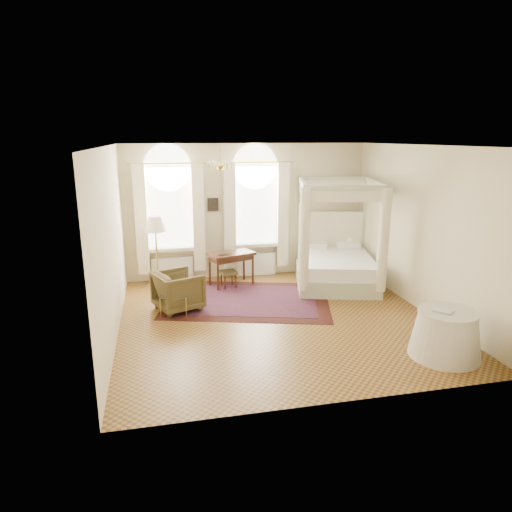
{
  "coord_description": "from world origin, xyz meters",
  "views": [
    {
      "loc": [
        -2.18,
        -8.06,
        3.46
      ],
      "look_at": [
        -0.34,
        0.4,
        1.18
      ],
      "focal_mm": 32.0,
      "sensor_mm": 36.0,
      "label": 1
    }
  ],
  "objects_px": {
    "writing_desk": "(231,257)",
    "canopy_bed": "(336,262)",
    "stool": "(228,274)",
    "coffee_table": "(174,297)",
    "nightstand": "(350,259)",
    "side_table": "(446,334)",
    "armchair": "(178,291)",
    "floor_lamp": "(155,228)"
  },
  "relations": [
    {
      "from": "floor_lamp",
      "to": "side_table",
      "type": "height_order",
      "value": "floor_lamp"
    },
    {
      "from": "stool",
      "to": "coffee_table",
      "type": "height_order",
      "value": "stool"
    },
    {
      "from": "nightstand",
      "to": "stool",
      "type": "distance_m",
      "value": 3.39
    },
    {
      "from": "canopy_bed",
      "to": "writing_desk",
      "type": "relative_size",
      "value": 2.24
    },
    {
      "from": "canopy_bed",
      "to": "writing_desk",
      "type": "xyz_separation_m",
      "value": [
        -2.45,
        0.47,
        0.12
      ]
    },
    {
      "from": "floor_lamp",
      "to": "nightstand",
      "type": "bearing_deg",
      "value": 8.45
    },
    {
      "from": "nightstand",
      "to": "writing_desk",
      "type": "height_order",
      "value": "writing_desk"
    },
    {
      "from": "side_table",
      "to": "coffee_table",
      "type": "bearing_deg",
      "value": 146.86
    },
    {
      "from": "stool",
      "to": "side_table",
      "type": "xyz_separation_m",
      "value": [
        2.88,
        -4.17,
        0.04
      ]
    },
    {
      "from": "nightstand",
      "to": "floor_lamp",
      "type": "distance_m",
      "value": 5.14
    },
    {
      "from": "stool",
      "to": "coffee_table",
      "type": "distance_m",
      "value": 1.94
    },
    {
      "from": "nightstand",
      "to": "stool",
      "type": "height_order",
      "value": "nightstand"
    },
    {
      "from": "side_table",
      "to": "writing_desk",
      "type": "bearing_deg",
      "value": 122.66
    },
    {
      "from": "coffee_table",
      "to": "floor_lamp",
      "type": "xyz_separation_m",
      "value": [
        -0.3,
        1.32,
        1.16
      ]
    },
    {
      "from": "canopy_bed",
      "to": "floor_lamp",
      "type": "distance_m",
      "value": 4.27
    },
    {
      "from": "canopy_bed",
      "to": "nightstand",
      "type": "relative_size",
      "value": 4.09
    },
    {
      "from": "writing_desk",
      "to": "floor_lamp",
      "type": "height_order",
      "value": "floor_lamp"
    },
    {
      "from": "writing_desk",
      "to": "floor_lamp",
      "type": "relative_size",
      "value": 0.67
    },
    {
      "from": "armchair",
      "to": "coffee_table",
      "type": "xyz_separation_m",
      "value": [
        -0.1,
        -0.26,
        -0.04
      ]
    },
    {
      "from": "coffee_table",
      "to": "floor_lamp",
      "type": "height_order",
      "value": "floor_lamp"
    },
    {
      "from": "floor_lamp",
      "to": "stool",
      "type": "bearing_deg",
      "value": 3.92
    },
    {
      "from": "nightstand",
      "to": "armchair",
      "type": "xyz_separation_m",
      "value": [
        -4.55,
        -1.79,
        0.07
      ]
    },
    {
      "from": "nightstand",
      "to": "armchair",
      "type": "bearing_deg",
      "value": -158.55
    },
    {
      "from": "stool",
      "to": "writing_desk",
      "type": "bearing_deg",
      "value": 60.15
    },
    {
      "from": "canopy_bed",
      "to": "side_table",
      "type": "distance_m",
      "value": 3.89
    },
    {
      "from": "stool",
      "to": "coffee_table",
      "type": "bearing_deg",
      "value": -132.66
    },
    {
      "from": "stool",
      "to": "floor_lamp",
      "type": "bearing_deg",
      "value": -176.08
    },
    {
      "from": "nightstand",
      "to": "coffee_table",
      "type": "height_order",
      "value": "nightstand"
    },
    {
      "from": "writing_desk",
      "to": "side_table",
      "type": "distance_m",
      "value": 5.16
    },
    {
      "from": "writing_desk",
      "to": "canopy_bed",
      "type": "bearing_deg",
      "value": -10.95
    },
    {
      "from": "canopy_bed",
      "to": "stool",
      "type": "distance_m",
      "value": 2.57
    },
    {
      "from": "nightstand",
      "to": "side_table",
      "type": "relative_size",
      "value": 0.58
    },
    {
      "from": "canopy_bed",
      "to": "writing_desk",
      "type": "bearing_deg",
      "value": 169.05
    },
    {
      "from": "writing_desk",
      "to": "coffee_table",
      "type": "height_order",
      "value": "writing_desk"
    },
    {
      "from": "canopy_bed",
      "to": "nightstand",
      "type": "height_order",
      "value": "canopy_bed"
    },
    {
      "from": "floor_lamp",
      "to": "coffee_table",
      "type": "bearing_deg",
      "value": -77.27
    },
    {
      "from": "stool",
      "to": "armchair",
      "type": "height_order",
      "value": "armchair"
    },
    {
      "from": "armchair",
      "to": "side_table",
      "type": "height_order",
      "value": "armchair"
    },
    {
      "from": "canopy_bed",
      "to": "side_table",
      "type": "bearing_deg",
      "value": -85.03
    },
    {
      "from": "canopy_bed",
      "to": "armchair",
      "type": "height_order",
      "value": "canopy_bed"
    },
    {
      "from": "nightstand",
      "to": "stool",
      "type": "bearing_deg",
      "value": -169.39
    },
    {
      "from": "canopy_bed",
      "to": "writing_desk",
      "type": "height_order",
      "value": "canopy_bed"
    }
  ]
}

